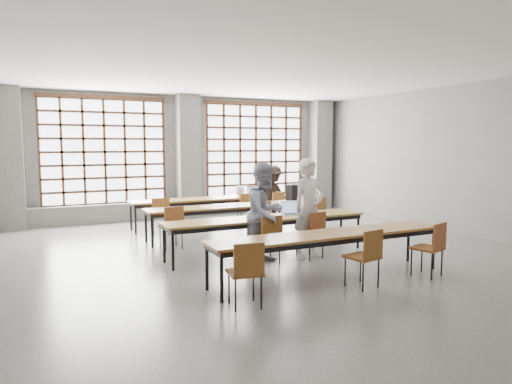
# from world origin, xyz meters

# --- Properties ---
(floor) EXTENTS (11.00, 11.00, 0.00)m
(floor) POSITION_xyz_m (0.00, 0.00, 0.00)
(floor) COLOR #51514F
(floor) RESTS_ON ground
(ceiling) EXTENTS (11.00, 11.00, 0.00)m
(ceiling) POSITION_xyz_m (0.00, 0.00, 3.50)
(ceiling) COLOR silver
(ceiling) RESTS_ON floor
(wall_back) EXTENTS (10.00, 0.00, 10.00)m
(wall_back) POSITION_xyz_m (0.00, 5.50, 1.75)
(wall_back) COLOR #5D5D5B
(wall_back) RESTS_ON floor
(wall_right) EXTENTS (0.00, 11.00, 11.00)m
(wall_right) POSITION_xyz_m (5.00, 0.00, 1.75)
(wall_right) COLOR #5D5D5B
(wall_right) RESTS_ON floor
(column_left) EXTENTS (0.60, 0.55, 3.50)m
(column_left) POSITION_xyz_m (-4.50, 5.22, 1.75)
(column_left) COLOR #535351
(column_left) RESTS_ON floor
(column_mid) EXTENTS (0.60, 0.55, 3.50)m
(column_mid) POSITION_xyz_m (0.00, 5.22, 1.75)
(column_mid) COLOR #535351
(column_mid) RESTS_ON floor
(column_right) EXTENTS (0.60, 0.55, 3.50)m
(column_right) POSITION_xyz_m (4.50, 5.22, 1.75)
(column_right) COLOR #535351
(column_right) RESTS_ON floor
(window_left) EXTENTS (3.32, 0.12, 3.00)m
(window_left) POSITION_xyz_m (-2.25, 5.42, 1.90)
(window_left) COLOR white
(window_left) RESTS_ON wall_back
(window_right) EXTENTS (3.32, 0.12, 3.00)m
(window_right) POSITION_xyz_m (2.25, 5.42, 1.90)
(window_right) COLOR white
(window_right) RESTS_ON wall_back
(sill_ledge) EXTENTS (9.80, 0.35, 0.50)m
(sill_ledge) POSITION_xyz_m (0.00, 5.30, 0.25)
(sill_ledge) COLOR #535351
(sill_ledge) RESTS_ON floor
(desk_row_a) EXTENTS (4.00, 0.70, 0.73)m
(desk_row_a) POSITION_xyz_m (0.04, 3.60, 0.66)
(desk_row_a) COLOR brown
(desk_row_a) RESTS_ON floor
(desk_row_b) EXTENTS (4.00, 0.70, 0.73)m
(desk_row_b) POSITION_xyz_m (0.07, 2.05, 0.66)
(desk_row_b) COLOR brown
(desk_row_b) RESTS_ON floor
(desk_row_c) EXTENTS (4.00, 0.70, 0.73)m
(desk_row_c) POSITION_xyz_m (-0.01, 0.19, 0.66)
(desk_row_c) COLOR brown
(desk_row_c) RESTS_ON floor
(desk_row_d) EXTENTS (4.00, 0.70, 0.73)m
(desk_row_d) POSITION_xyz_m (0.15, -1.60, 0.66)
(desk_row_d) COLOR brown
(desk_row_d) RESTS_ON floor
(chair_back_left) EXTENTS (0.48, 0.49, 0.88)m
(chair_back_left) POSITION_xyz_m (-1.38, 2.97, 0.54)
(chair_back_left) COLOR brown
(chair_back_left) RESTS_ON floor
(chair_back_mid) EXTENTS (0.48, 0.49, 0.88)m
(chair_back_mid) POSITION_xyz_m (0.82, 2.97, 0.54)
(chair_back_mid) COLOR brown
(chair_back_mid) RESTS_ON floor
(chair_back_right) EXTENTS (0.50, 0.50, 0.88)m
(chair_back_right) POSITION_xyz_m (1.65, 2.97, 0.54)
(chair_back_right) COLOR brown
(chair_back_right) RESTS_ON floor
(chair_mid_left) EXTENTS (0.46, 0.46, 0.88)m
(chair_mid_left) POSITION_xyz_m (-1.53, 1.42, 0.54)
(chair_mid_left) COLOR brown
(chair_mid_left) RESTS_ON floor
(chair_mid_centre) EXTENTS (0.49, 0.50, 0.88)m
(chair_mid_centre) POSITION_xyz_m (0.45, 1.42, 0.54)
(chair_mid_centre) COLOR brown
(chair_mid_centre) RESTS_ON floor
(chair_mid_right) EXTENTS (0.49, 0.50, 0.88)m
(chair_mid_right) POSITION_xyz_m (1.88, 1.42, 0.54)
(chair_mid_right) COLOR #672E14
(chair_mid_right) RESTS_ON floor
(chair_front_left) EXTENTS (0.43, 0.43, 0.88)m
(chair_front_left) POSITION_xyz_m (-0.31, -0.44, 0.54)
(chair_front_left) COLOR brown
(chair_front_left) RESTS_ON floor
(chair_front_right) EXTENTS (0.51, 0.51, 0.88)m
(chair_front_right) POSITION_xyz_m (0.61, -0.43, 0.54)
(chair_front_right) COLOR brown
(chair_front_right) RESTS_ON floor
(chair_near_left) EXTENTS (0.48, 0.48, 0.88)m
(chair_near_left) POSITION_xyz_m (-1.56, -2.23, 0.54)
(chair_near_left) COLOR brown
(chair_near_left) RESTS_ON floor
(chair_near_mid) EXTENTS (0.49, 0.49, 0.88)m
(chair_near_mid) POSITION_xyz_m (0.37, -2.23, 0.54)
(chair_near_mid) COLOR brown
(chair_near_mid) RESTS_ON floor
(chair_near_right) EXTENTS (0.52, 0.53, 0.88)m
(chair_near_right) POSITION_xyz_m (1.67, -2.23, 0.54)
(chair_near_right) COLOR brown
(chair_near_right) RESTS_ON floor
(student_male) EXTENTS (0.72, 0.52, 1.84)m
(student_male) POSITION_xyz_m (0.59, -0.31, 0.92)
(student_male) COLOR silver
(student_male) RESTS_ON floor
(student_female) EXTENTS (1.06, 0.95, 1.78)m
(student_female) POSITION_xyz_m (-0.31, -0.31, 0.89)
(student_female) COLOR #19204D
(student_female) RESTS_ON floor
(student_back) EXTENTS (1.08, 0.74, 1.55)m
(student_back) POSITION_xyz_m (1.64, 3.10, 0.78)
(student_back) COLOR black
(student_back) RESTS_ON floor
(laptop_front) EXTENTS (0.42, 0.38, 0.26)m
(laptop_front) POSITION_xyz_m (0.55, 0.30, 0.79)
(laptop_front) COLOR #B2B3B7
(laptop_front) RESTS_ON desk_row_c
(laptop_back) EXTENTS (0.38, 0.33, 0.26)m
(laptop_back) POSITION_xyz_m (1.39, 3.71, 0.79)
(laptop_back) COLOR #BCBCC1
(laptop_back) RESTS_ON desk_row_a
(mouse) EXTENTS (0.11, 0.08, 0.04)m
(mouse) POSITION_xyz_m (0.94, 0.17, 0.75)
(mouse) COLOR silver
(mouse) RESTS_ON desk_row_c
(green_box) EXTENTS (0.26, 0.12, 0.09)m
(green_box) POSITION_xyz_m (-0.06, 0.27, 0.78)
(green_box) COLOR #287D35
(green_box) RESTS_ON desk_row_c
(phone) EXTENTS (0.14, 0.08, 0.01)m
(phone) POSITION_xyz_m (0.17, 0.09, 0.74)
(phone) COLOR black
(phone) RESTS_ON desk_row_c
(paper_sheet_a) EXTENTS (0.31, 0.23, 0.00)m
(paper_sheet_a) POSITION_xyz_m (-0.53, 2.10, 0.73)
(paper_sheet_a) COLOR white
(paper_sheet_a) RESTS_ON desk_row_b
(paper_sheet_b) EXTENTS (0.32, 0.25, 0.00)m
(paper_sheet_b) POSITION_xyz_m (-0.23, 2.00, 0.73)
(paper_sheet_b) COLOR silver
(paper_sheet_b) RESTS_ON desk_row_b
(paper_sheet_c) EXTENTS (0.32, 0.24, 0.00)m
(paper_sheet_c) POSITION_xyz_m (0.17, 2.05, 0.73)
(paper_sheet_c) COLOR white
(paper_sheet_c) RESTS_ON desk_row_b
(backpack) EXTENTS (0.37, 0.30, 0.40)m
(backpack) POSITION_xyz_m (1.67, 2.10, 0.93)
(backpack) COLOR black
(backpack) RESTS_ON desk_row_b
(plastic_bag) EXTENTS (0.32, 0.29, 0.29)m
(plastic_bag) POSITION_xyz_m (0.94, 3.65, 0.87)
(plastic_bag) COLOR silver
(plastic_bag) RESTS_ON desk_row_a
(red_pouch) EXTENTS (0.21, 0.11, 0.06)m
(red_pouch) POSITION_xyz_m (-1.55, -2.15, 0.50)
(red_pouch) COLOR maroon
(red_pouch) RESTS_ON chair_near_left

